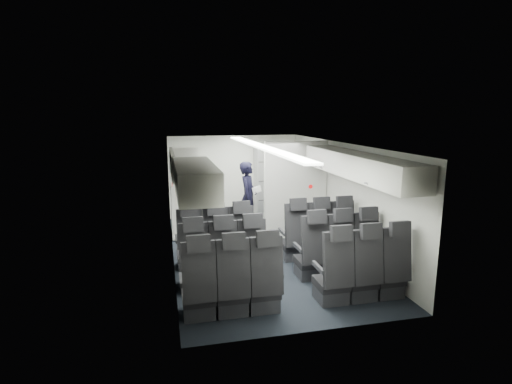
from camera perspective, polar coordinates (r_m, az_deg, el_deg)
name	(u,v)px	position (r m, az deg, el deg)	size (l,w,h in m)	color
cabin_shell	(261,197)	(7.74, 0.67, -0.75)	(3.41, 6.01, 2.16)	black
seat_row_front	(267,241)	(7.43, 1.64, -7.04)	(3.33, 0.56, 1.24)	black
seat_row_mid	(281,258)	(6.61, 3.64, -9.42)	(3.33, 0.56, 1.24)	black
seat_row_rear	(300,280)	(5.82, 6.24, -12.44)	(3.33, 0.56, 1.24)	black
overhead_bin_left_rear	(195,179)	(5.44, -8.70, 1.86)	(0.53, 1.80, 0.40)	silver
overhead_bin_left_front_open	(185,170)	(7.18, -10.11, 3.10)	(0.64, 1.70, 0.72)	#9E9E93
overhead_bin_right_rear	(383,172)	(6.29, 17.65, 2.73)	(0.53, 1.80, 0.40)	silver
overhead_bin_right_front	(334,159)	(7.84, 11.15, 4.64)	(0.53, 1.70, 0.40)	silver
bulkhead_partition	(295,190)	(8.77, 5.66, 0.31)	(1.40, 0.15, 2.13)	white
galley_unit	(271,181)	(10.59, 2.17, 1.56)	(0.85, 0.52, 1.90)	#939399
boarding_door	(173,194)	(9.08, -11.80, -0.28)	(0.12, 1.27, 1.86)	silver
flight_attendant	(248,197)	(9.16, -1.13, -0.77)	(0.60, 0.40, 1.65)	black
carry_on_bag	(186,166)	(7.46, -9.97, 3.72)	(0.44, 0.31, 0.26)	black
papers	(257,190)	(9.11, 0.10, 0.33)	(0.22, 0.02, 0.15)	white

